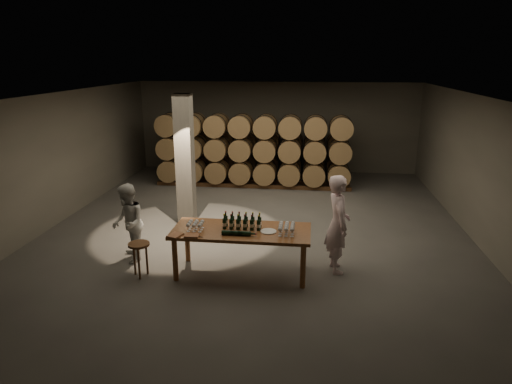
# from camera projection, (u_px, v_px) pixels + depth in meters

# --- Properties ---
(room) EXTENTS (12.00, 12.00, 12.00)m
(room) POSITION_uv_depth(u_px,v_px,m) (185.00, 160.00, 11.16)
(room) COLOR #565350
(room) RESTS_ON ground
(tasting_table) EXTENTS (2.60, 1.10, 0.90)m
(tasting_table) POSITION_uv_depth(u_px,v_px,m) (241.00, 235.00, 8.61)
(tasting_table) COLOR brown
(tasting_table) RESTS_ON ground
(barrel_stack_back) EXTENTS (6.26, 0.95, 1.57)m
(barrel_stack_back) POSITION_uv_depth(u_px,v_px,m) (258.00, 152.00, 16.00)
(barrel_stack_back) COLOR #502E1B
(barrel_stack_back) RESTS_ON ground
(barrel_stack_front) EXTENTS (6.26, 0.95, 2.31)m
(barrel_stack_front) POSITION_uv_depth(u_px,v_px,m) (253.00, 149.00, 14.56)
(barrel_stack_front) COLOR #502E1B
(barrel_stack_front) RESTS_ON ground
(bottle_cluster) EXTENTS (0.73, 0.23, 0.30)m
(bottle_cluster) POSITION_uv_depth(u_px,v_px,m) (242.00, 223.00, 8.62)
(bottle_cluster) COLOR black
(bottle_cluster) RESTS_ON tasting_table
(lying_bottles) EXTENTS (0.64, 0.09, 0.09)m
(lying_bottles) POSITION_uv_depth(u_px,v_px,m) (237.00, 233.00, 8.29)
(lying_bottles) COLOR black
(lying_bottles) RESTS_ON tasting_table
(glass_cluster_left) EXTENTS (0.30, 0.30, 0.16)m
(glass_cluster_left) POSITION_uv_depth(u_px,v_px,m) (195.00, 224.00, 8.55)
(glass_cluster_left) COLOR silver
(glass_cluster_left) RESTS_ON tasting_table
(glass_cluster_right) EXTENTS (0.30, 0.41, 0.17)m
(glass_cluster_right) POSITION_uv_depth(u_px,v_px,m) (287.00, 227.00, 8.38)
(glass_cluster_right) COLOR silver
(glass_cluster_right) RESTS_ON tasting_table
(plate) EXTENTS (0.30, 0.30, 0.02)m
(plate) POSITION_uv_depth(u_px,v_px,m) (268.00, 231.00, 8.47)
(plate) COLOR white
(plate) RESTS_ON tasting_table
(notebook_near) EXTENTS (0.26, 0.21, 0.03)m
(notebook_near) POSITION_uv_depth(u_px,v_px,m) (192.00, 235.00, 8.26)
(notebook_near) COLOR #985937
(notebook_near) RESTS_ON tasting_table
(notebook_corner) EXTENTS (0.29, 0.32, 0.02)m
(notebook_corner) POSITION_uv_depth(u_px,v_px,m) (175.00, 235.00, 8.29)
(notebook_corner) COLOR #985937
(notebook_corner) RESTS_ON tasting_table
(pen) EXTENTS (0.13, 0.04, 0.01)m
(pen) POSITION_uv_depth(u_px,v_px,m) (199.00, 237.00, 8.23)
(pen) COLOR black
(pen) RESTS_ON tasting_table
(stool) EXTENTS (0.40, 0.40, 0.67)m
(stool) POSITION_uv_depth(u_px,v_px,m) (139.00, 249.00, 8.57)
(stool) COLOR #502E1B
(stool) RESTS_ON ground
(person_man) EXTENTS (0.58, 0.77, 1.92)m
(person_man) POSITION_uv_depth(u_px,v_px,m) (338.00, 224.00, 8.70)
(person_man) COLOR white
(person_man) RESTS_ON ground
(person_woman) EXTENTS (0.89, 0.97, 1.61)m
(person_woman) POSITION_uv_depth(u_px,v_px,m) (128.00, 223.00, 9.18)
(person_woman) COLOR silver
(person_woman) RESTS_ON ground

